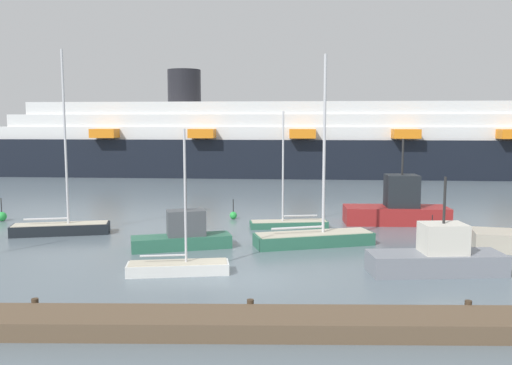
{
  "coord_description": "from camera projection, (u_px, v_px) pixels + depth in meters",
  "views": [
    {
      "loc": [
        0.44,
        -22.41,
        6.8
      ],
      "look_at": [
        0.0,
        9.18,
        3.2
      ],
      "focal_mm": 37.24,
      "sensor_mm": 36.0,
      "label": 1
    }
  ],
  "objects": [
    {
      "name": "cruise_ship",
      "position": [
        301.0,
        142.0,
        68.56
      ],
      "size": [
        85.81,
        17.76,
        13.55
      ],
      "rotation": [
        0.0,
        0.0,
        -0.07
      ],
      "color": "black",
      "rests_on": "ground_plane"
    },
    {
      "name": "dock_pier",
      "position": [
        250.0,
        323.0,
        17.24
      ],
      "size": [
        18.67,
        2.16,
        0.73
      ],
      "color": "brown",
      "rests_on": "ground_plane"
    },
    {
      "name": "sailboat_1",
      "position": [
        61.0,
        226.0,
        32.22
      ],
      "size": [
        5.86,
        2.41,
        11.07
      ],
      "rotation": [
        0.0,
        0.0,
        0.19
      ],
      "color": "black",
      "rests_on": "ground_plane"
    },
    {
      "name": "channel_buoy_1",
      "position": [
        233.0,
        215.0,
        37.4
      ],
      "size": [
        0.52,
        0.52,
        1.41
      ],
      "color": "green",
      "rests_on": "ground_plane"
    },
    {
      "name": "fishing_boat_3",
      "position": [
        398.0,
        208.0,
        35.63
      ],
      "size": [
        6.91,
        2.6,
        5.7
      ],
      "rotation": [
        0.0,
        0.0,
        -0.03
      ],
      "color": "maroon",
      "rests_on": "ground_plane"
    },
    {
      "name": "sailboat_3",
      "position": [
        178.0,
        266.0,
        23.84
      ],
      "size": [
        4.65,
        1.71,
        6.5
      ],
      "rotation": [
        0.0,
        0.0,
        0.13
      ],
      "color": "white",
      "rests_on": "ground_plane"
    },
    {
      "name": "channel_buoy_0",
      "position": [
        2.0,
        216.0,
        36.63
      ],
      "size": [
        0.63,
        0.63,
        1.61
      ],
      "color": "green",
      "rests_on": "ground_plane"
    },
    {
      "name": "ground_plane",
      "position": [
        253.0,
        279.0,
        23.04
      ],
      "size": [
        600.0,
        600.0,
        0.0
      ],
      "primitive_type": "plane",
      "color": "slate"
    },
    {
      "name": "sailboat_2",
      "position": [
        314.0,
        236.0,
        29.37
      ],
      "size": [
        6.83,
        3.32,
        10.44
      ],
      "rotation": [
        0.0,
        0.0,
        0.25
      ],
      "color": "#2D6B51",
      "rests_on": "ground_plane"
    },
    {
      "name": "channel_buoy_2",
      "position": [
        432.0,
        232.0,
        31.69
      ],
      "size": [
        0.52,
        0.52,
        1.3
      ],
      "color": "green",
      "rests_on": "ground_plane"
    },
    {
      "name": "sailboat_0",
      "position": [
        289.0,
        222.0,
        34.36
      ],
      "size": [
        5.12,
        1.76,
        7.49
      ],
      "rotation": [
        0.0,
        0.0,
        3.26
      ],
      "color": "#2D6B51",
      "rests_on": "ground_plane"
    },
    {
      "name": "fishing_boat_0",
      "position": [
        438.0,
        256.0,
        23.94
      ],
      "size": [
        6.14,
        2.31,
        4.38
      ],
      "rotation": [
        0.0,
        0.0,
        0.07
      ],
      "color": "gray",
      "rests_on": "ground_plane"
    },
    {
      "name": "fishing_boat_1",
      "position": [
        183.0,
        235.0,
        28.65
      ],
      "size": [
        5.52,
        2.85,
        3.95
      ],
      "rotation": [
        0.0,
        0.0,
        0.27
      ],
      "color": "#2D6B51",
      "rests_on": "ground_plane"
    }
  ]
}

